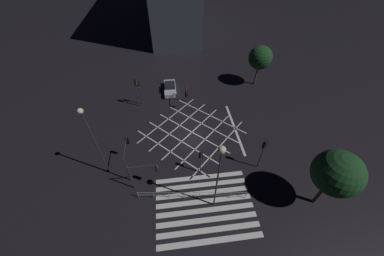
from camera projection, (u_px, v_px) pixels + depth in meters
The scene contains 15 objects.
ground_plane at pixel (192, 132), 27.40m from camera, with size 200.00×200.00×0.00m, color black.
road_markings at pixel (202, 176), 22.75m from camera, with size 13.89×20.26×0.01m.
traffic_light_se_cross at pixel (263, 149), 21.57m from camera, with size 0.36×0.39×4.14m.
traffic_light_sw_cross at pixel (127, 151), 21.61m from camera, with size 0.36×3.09×3.70m.
traffic_light_nw_cross at pixel (139, 89), 29.53m from camera, with size 0.36×0.39×3.83m.
traffic_light_median_south at pixel (201, 158), 21.47m from camera, with size 0.36×0.39×3.37m.
traffic_light_nw_main at pixel (136, 87), 28.95m from camera, with size 0.39×0.36×4.55m.
traffic_light_sw_main at pixel (145, 171), 19.95m from camera, with size 2.76×0.36×3.68m.
traffic_light_median_north at pixel (186, 92), 29.42m from camera, with size 0.36×2.41×3.35m.
street_lamp_east at pixel (91, 133), 18.78m from camera, with size 0.50×0.50×8.85m.
street_lamp_west at pixel (220, 165), 16.01m from camera, with size 0.59×0.59×8.48m.
street_tree_near at pixel (260, 58), 32.11m from camera, with size 3.53×3.53×6.39m.
street_tree_far at pixel (337, 173), 17.28m from camera, with size 3.94×3.94×6.85m.
waiting_car at pixel (170, 88), 33.43m from camera, with size 1.79×4.33×1.31m.
pedestrian_railing at pixel (192, 194), 20.48m from camera, with size 10.37×1.32×1.05m.
Camera 1 is at (-2.34, -19.01, 19.59)m, focal length 20.00 mm.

